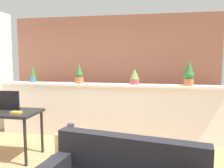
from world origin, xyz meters
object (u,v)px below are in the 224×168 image
potted_plant_1 (79,75)px  tv_monitor (6,100)px  potted_plant_0 (33,74)px  potted_plant_2 (135,77)px  book_on_desk (16,113)px  desk (5,116)px  vase_on_shelf (71,128)px  potted_plant_3 (189,74)px  side_cube_shelf (73,148)px

potted_plant_1 → tv_monitor: 1.39m
potted_plant_0 → potted_plant_2: (2.11, -0.03, -0.03)m
tv_monitor → potted_plant_1: bearing=47.5°
potted_plant_1 → potted_plant_2: bearing=1.8°
potted_plant_1 → book_on_desk: bearing=-116.0°
desk → vase_on_shelf: desk is taller
potted_plant_3 → desk: 3.21m
potted_plant_1 → desk: 1.52m
potted_plant_3 → tv_monitor: bearing=-161.3°
potted_plant_1 → desk: (-0.89, -1.07, -0.60)m
book_on_desk → side_cube_shelf: bearing=5.6°
potted_plant_0 → side_cube_shelf: 2.03m
desk → potted_plant_1: bearing=50.2°
potted_plant_0 → side_cube_shelf: (1.29, -1.19, -1.01)m
side_cube_shelf → potted_plant_2: bearing=54.9°
book_on_desk → desk: bearing=155.2°
potted_plant_3 → potted_plant_1: bearing=-179.6°
potted_plant_2 → vase_on_shelf: (-0.83, -1.19, -0.67)m
vase_on_shelf → book_on_desk: bearing=-176.5°
potted_plant_1 → tv_monitor: (-0.91, -0.99, -0.36)m
potted_plant_2 → tv_monitor: (-1.99, -1.02, -0.33)m
desk → tv_monitor: tv_monitor is taller
potted_plant_3 → book_on_desk: 2.97m
desk → vase_on_shelf: 1.15m
side_cube_shelf → book_on_desk: bearing=-174.4°
desk → book_on_desk: bearing=-24.8°
potted_plant_0 → tv_monitor: size_ratio=0.76×
potted_plant_2 → side_cube_shelf: 1.73m
potted_plant_1 → vase_on_shelf: 1.38m
tv_monitor → potted_plant_3: bearing=18.7°
potted_plant_0 → vase_on_shelf: potted_plant_0 is taller
desk → vase_on_shelf: (1.14, -0.09, -0.10)m
potted_plant_2 → vase_on_shelf: 1.60m
tv_monitor → potted_plant_0: bearing=96.4°
potted_plant_0 → vase_on_shelf: size_ratio=2.73×
tv_monitor → book_on_desk: size_ratio=2.97×
potted_plant_2 → side_cube_shelf: bearing=-125.1°
side_cube_shelf → tv_monitor: bearing=173.4°
tv_monitor → book_on_desk: 0.41m
book_on_desk → tv_monitor: bearing=145.4°
potted_plant_2 → potted_plant_3: (0.98, -0.02, 0.07)m
desk → book_on_desk: book_on_desk is taller
potted_plant_3 → tv_monitor: size_ratio=1.02×
desk → tv_monitor: (-0.02, 0.08, 0.24)m
potted_plant_1 → desk: size_ratio=0.35×
vase_on_shelf → tv_monitor: bearing=171.7°
potted_plant_0 → potted_plant_3: bearing=-0.8°
potted_plant_1 → vase_on_shelf: (0.25, -1.16, -0.70)m
desk → tv_monitor: size_ratio=2.43×
book_on_desk → vase_on_shelf: bearing=3.5°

